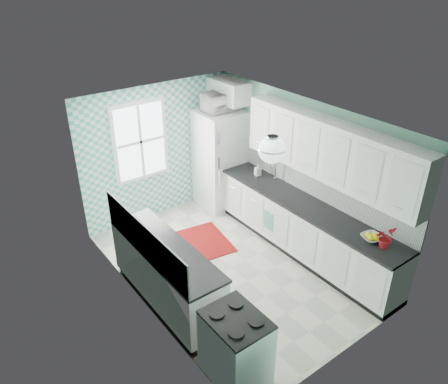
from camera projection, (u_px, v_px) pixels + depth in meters
floor at (231, 267)px, 7.03m from camera, size 3.00×4.40×0.02m
ceiling at (232, 118)px, 5.82m from camera, size 3.00×4.40×0.02m
wall_back at (158, 152)px, 7.98m from camera, size 3.00×0.02×2.50m
wall_front at (352, 278)px, 4.87m from camera, size 3.00×0.02×2.50m
wall_left at (139, 234)px, 5.63m from camera, size 0.02×4.40×2.50m
wall_right at (304, 172)px, 7.22m from camera, size 0.02×4.40×2.50m
accent_wall at (158, 152)px, 7.96m from camera, size 3.00×0.01×2.50m
window at (140, 141)px, 7.61m from camera, size 1.04×0.05×1.44m
backsplash_right at (321, 185)px, 6.95m from camera, size 0.02×3.60×0.51m
backsplash_left at (144, 240)px, 5.62m from camera, size 0.02×2.15×0.51m
upper_cabinets_right at (329, 150)px, 6.39m from camera, size 0.33×3.20×0.90m
upper_cabinet_fridge at (227, 90)px, 7.91m from camera, size 0.40×0.74×0.40m
ceiling_light at (272, 149)px, 5.35m from camera, size 0.34×0.34×0.35m
base_cabinets_right at (304, 230)px, 7.16m from camera, size 0.60×3.60×0.90m
countertop_right at (306, 205)px, 6.93m from camera, size 0.63×3.60×0.04m
base_cabinets_left at (167, 276)px, 6.13m from camera, size 0.60×2.15×0.90m
countertop_left at (165, 249)px, 5.91m from camera, size 0.63×2.15×0.04m
fridge at (220, 159)px, 8.40m from camera, size 0.83×0.82×1.92m
stove at (236, 346)px, 5.02m from camera, size 0.59×0.74×0.89m
sink at (268, 183)px, 7.58m from camera, size 0.48×0.40×0.53m
rug at (206, 241)px, 7.64m from camera, size 0.87×1.13×0.02m
dish_towel at (269, 221)px, 7.34m from camera, size 0.08×0.21×0.33m
fruit_bowl at (372, 238)px, 6.04m from camera, size 0.33×0.33×0.07m
potted_plant at (385, 238)px, 5.85m from camera, size 0.31×0.29×0.29m
soap_bottle at (258, 170)px, 7.77m from camera, size 0.12×0.12×0.22m
microwave at (220, 102)px, 7.86m from camera, size 0.63×0.44×0.34m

